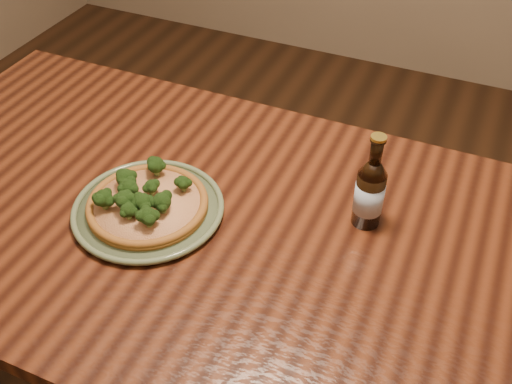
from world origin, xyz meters
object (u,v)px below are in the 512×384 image
at_px(beer_bottle, 370,192).
at_px(plate, 148,209).
at_px(table, 202,245).
at_px(pizza, 146,202).

bearing_deg(beer_bottle, plate, -142.37).
relative_size(table, pizza, 6.20).
bearing_deg(plate, pizza, -159.22).
height_order(plate, pizza, pizza).
bearing_deg(pizza, beer_bottle, 20.30).
distance_m(table, beer_bottle, 0.39).
distance_m(plate, pizza, 0.02).
distance_m(table, pizza, 0.17).
xyz_separation_m(plate, beer_bottle, (0.43, 0.16, 0.07)).
xyz_separation_m(table, pizza, (-0.10, -0.04, 0.12)).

